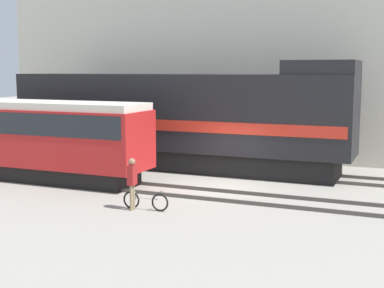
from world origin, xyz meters
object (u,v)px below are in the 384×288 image
streetcar (45,135)px  person (132,178)px  freight_locomotive (179,119)px  bicycle (146,201)px

streetcar → person: streetcar is taller
freight_locomotive → person: 8.07m
bicycle → person: size_ratio=0.94×
freight_locomotive → bicycle: bearing=-74.1°
bicycle → person: bearing=-157.2°
bicycle → person: person is taller
streetcar → person: 6.66m
freight_locomotive → bicycle: (2.16, -7.60, -2.09)m
streetcar → person: (5.92, -2.94, -0.85)m
bicycle → freight_locomotive: bearing=105.9°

